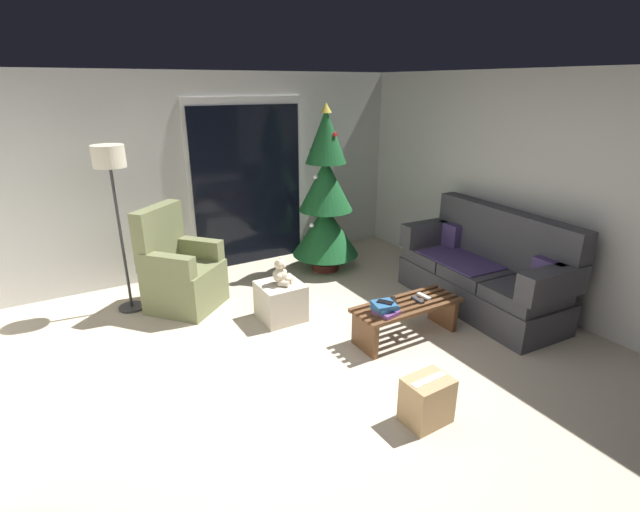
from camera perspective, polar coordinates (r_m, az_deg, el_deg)
ground_plane at (r=3.99m, az=0.15°, el=-15.65°), size 7.00×7.00×0.00m
wall_back at (r=6.16m, az=-14.69°, el=9.46°), size 5.72×0.12×2.50m
wall_right at (r=5.41m, az=27.43°, el=6.37°), size 0.12×6.00×2.50m
patio_door_frame at (r=6.33m, az=-8.80°, el=8.76°), size 1.60×0.02×2.20m
patio_door_glass at (r=6.32m, az=-8.72°, el=8.29°), size 1.50×0.02×2.10m
couch at (r=5.43m, az=19.50°, el=-1.87°), size 0.90×1.98×1.08m
coffee_table at (r=4.62m, az=10.53°, el=-7.06°), size 1.10×0.40×0.37m
remote_black at (r=4.57m, az=9.01°, el=-5.43°), size 0.12×0.16×0.02m
remote_graphite at (r=4.63m, az=11.88°, el=-5.27°), size 0.05×0.16×0.02m
remote_white at (r=4.72m, az=12.60°, el=-4.83°), size 0.05×0.16×0.02m
book_stack at (r=4.32m, az=7.97°, el=-6.34°), size 0.24×0.25×0.10m
cell_phone at (r=4.30m, az=8.00°, el=-5.61°), size 0.14×0.16×0.01m
christmas_tree at (r=5.99m, az=0.70°, el=6.79°), size 0.87×0.87×2.14m
armchair at (r=5.33m, az=-16.76°, el=-1.96°), size 0.97×0.97×1.13m
floor_lamp at (r=5.18m, az=-24.23°, el=9.24°), size 0.32×0.32×1.78m
ottoman at (r=4.93m, az=-4.83°, el=-5.53°), size 0.44×0.44×0.40m
teddy_bear_cream at (r=4.80m, az=-4.83°, el=-2.11°), size 0.21×0.22×0.29m
cardboard_box_taped_mid_floor at (r=3.64m, az=12.96°, el=-16.85°), size 0.35×0.27×0.36m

